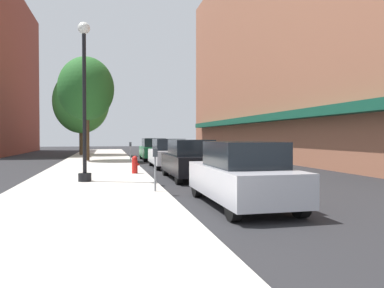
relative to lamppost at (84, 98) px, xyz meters
The scene contains 13 objects.
ground_plane 10.20m from the lamppost, 64.35° to the left, with size 90.00×90.00×0.00m, color #232326.
sidewalk_slab 10.23m from the lamppost, 88.85° to the left, with size 4.80×50.00×0.12m, color #B7B2A8.
building_right_brick 20.69m from the lamppost, 39.99° to the left, with size 6.80×40.00×18.37m.
lamppost is the anchor object (origin of this frame).
fire_hydrant 4.22m from the lamppost, 51.43° to the left, with size 0.33×0.26×0.79m.
parking_meter_near 4.42m from the lamppost, 53.82° to the right, with size 0.14×0.09×1.31m.
parking_meter_far 9.97m from the lamppost, 76.63° to the left, with size 0.14×0.09×1.31m.
tree_near 12.29m from the lamppost, 92.82° to the left, with size 3.80×3.80×7.16m.
tree_mid 20.63m from the lamppost, 94.13° to the left, with size 5.00×5.00×7.71m.
car_silver 7.17m from the lamppost, 51.66° to the right, with size 1.80×4.30×1.66m.
car_black 4.89m from the lamppost, 10.56° to the left, with size 1.80×4.30×1.66m.
car_white 8.12m from the lamppost, 57.29° to the left, with size 1.80×4.30×1.66m.
car_green 14.22m from the lamppost, 72.59° to the left, with size 1.80×4.30×1.66m.
Camera 1 is at (0.64, -4.88, 1.79)m, focal length 34.25 mm.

